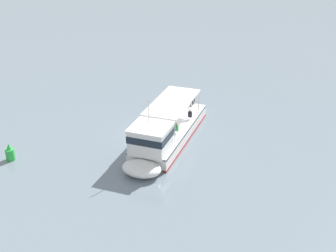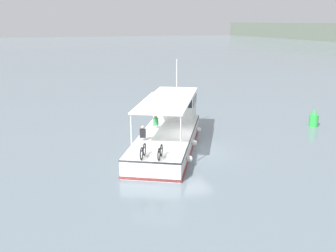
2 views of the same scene
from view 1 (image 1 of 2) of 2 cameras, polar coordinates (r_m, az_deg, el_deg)
ground_plane at (r=36.87m, az=-1.91°, el=-1.22°), size 400.00×400.00×0.00m
ferry_main at (r=34.58m, az=-0.58°, el=-1.27°), size 12.68×8.68×5.32m
channel_buoy at (r=35.11m, az=-20.33°, el=-3.42°), size 0.70×0.70×1.40m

